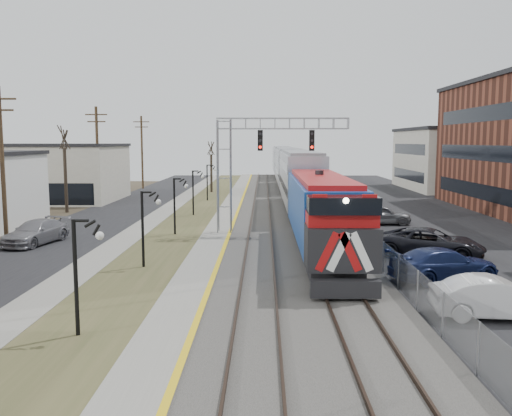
{
  "coord_description": "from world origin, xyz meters",
  "views": [
    {
      "loc": [
        2.24,
        -9.46,
        6.53
      ],
      "look_at": [
        1.78,
        22.46,
        2.6
      ],
      "focal_mm": 38.0,
      "sensor_mm": 36.0,
      "label": 1
    }
  ],
  "objects": [
    {
      "name": "car_lot_d",
      "position": [
        10.71,
        15.52,
        0.77
      ],
      "size": [
        5.69,
        3.62,
        1.54
      ],
      "primitive_type": "imported",
      "rotation": [
        0.0,
        0.0,
        1.87
      ],
      "color": "navy",
      "rests_on": "ground"
    },
    {
      "name": "lampposts",
      "position": [
        -4.0,
        18.29,
        2.0
      ],
      "size": [
        0.14,
        62.14,
        4.0
      ],
      "color": "black",
      "rests_on": "ground"
    },
    {
      "name": "train",
      "position": [
        5.5,
        56.02,
        2.92
      ],
      "size": [
        3.0,
        85.85,
        5.33
      ],
      "color": "#123F96",
      "rests_on": "ground"
    },
    {
      "name": "bare_trees",
      "position": [
        -12.66,
        38.91,
        2.7
      ],
      "size": [
        12.3,
        42.3,
        5.95
      ],
      "color": "#382D23",
      "rests_on": "ground"
    },
    {
      "name": "track_near",
      "position": [
        2.0,
        35.0,
        0.28
      ],
      "size": [
        1.58,
        120.0,
        0.15
      ],
      "color": "#2D2119",
      "rests_on": "ballast_bed"
    },
    {
      "name": "platform",
      "position": [
        -1.0,
        35.0,
        0.12
      ],
      "size": [
        2.0,
        120.0,
        0.24
      ],
      "primitive_type": "cube",
      "color": "gray",
      "rests_on": "ground"
    },
    {
      "name": "street_west",
      "position": [
        -11.5,
        35.0,
        0.02
      ],
      "size": [
        7.0,
        120.0,
        0.04
      ],
      "primitive_type": "cube",
      "color": "black",
      "rests_on": "ground"
    },
    {
      "name": "grass_median",
      "position": [
        -4.0,
        35.0,
        0.03
      ],
      "size": [
        4.0,
        120.0,
        0.06
      ],
      "primitive_type": "cube",
      "color": "#404625",
      "rests_on": "ground"
    },
    {
      "name": "utility_poles",
      "position": [
        -14.5,
        25.0,
        5.0
      ],
      "size": [
        0.28,
        80.28,
        10.0
      ],
      "color": "#4C3823",
      "rests_on": "ground"
    },
    {
      "name": "car_lot_c",
      "position": [
        11.62,
        20.65,
        0.82
      ],
      "size": [
        6.48,
        4.58,
        1.64
      ],
      "primitive_type": "imported",
      "rotation": [
        0.0,
        0.0,
        1.22
      ],
      "color": "black",
      "rests_on": "ground"
    },
    {
      "name": "car_lot_b",
      "position": [
        10.8,
        10.03,
        0.76
      ],
      "size": [
        4.74,
        1.98,
        1.52
      ],
      "primitive_type": "imported",
      "rotation": [
        0.0,
        0.0,
        1.49
      ],
      "color": "white",
      "rests_on": "ground"
    },
    {
      "name": "parking_lot",
      "position": [
        16.0,
        35.0,
        0.02
      ],
      "size": [
        16.0,
        120.0,
        0.04
      ],
      "primitive_type": "cube",
      "color": "black",
      "rests_on": "ground"
    },
    {
      "name": "signal_gantry",
      "position": [
        1.22,
        27.99,
        5.59
      ],
      "size": [
        9.0,
        1.07,
        8.15
      ],
      "color": "gray",
      "rests_on": "ground"
    },
    {
      "name": "sidewalk",
      "position": [
        -7.0,
        35.0,
        0.04
      ],
      "size": [
        2.0,
        120.0,
        0.08
      ],
      "primitive_type": "cube",
      "color": "gray",
      "rests_on": "ground"
    },
    {
      "name": "track_far",
      "position": [
        5.5,
        35.0,
        0.28
      ],
      "size": [
        1.58,
        120.0,
        0.15
      ],
      "color": "#2D2119",
      "rests_on": "ballast_bed"
    },
    {
      "name": "car_lot_e",
      "position": [
        11.52,
        32.87,
        0.78
      ],
      "size": [
        4.57,
        1.87,
        1.55
      ],
      "primitive_type": "imported",
      "rotation": [
        0.0,
        0.0,
        1.56
      ],
      "color": "slate",
      "rests_on": "ground"
    },
    {
      "name": "car_street_b",
      "position": [
        -12.27,
        24.33,
        0.76
      ],
      "size": [
        3.23,
        5.55,
        1.51
      ],
      "primitive_type": "imported",
      "rotation": [
        0.0,
        0.0,
        -0.22
      ],
      "color": "gray",
      "rests_on": "ground"
    },
    {
      "name": "platform_edge",
      "position": [
        -0.12,
        35.0,
        0.24
      ],
      "size": [
        0.24,
        120.0,
        0.01
      ],
      "primitive_type": "cube",
      "color": "gold",
      "rests_on": "platform"
    },
    {
      "name": "fence",
      "position": [
        8.2,
        35.0,
        0.8
      ],
      "size": [
        0.04,
        120.0,
        1.6
      ],
      "primitive_type": "cube",
      "color": "gray",
      "rests_on": "ground"
    },
    {
      "name": "ballast_bed",
      "position": [
        4.0,
        35.0,
        0.1
      ],
      "size": [
        8.0,
        120.0,
        0.2
      ],
      "primitive_type": "cube",
      "color": "#595651",
      "rests_on": "ground"
    }
  ]
}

